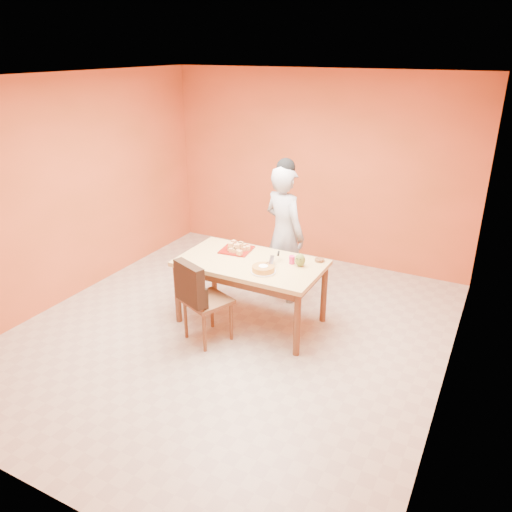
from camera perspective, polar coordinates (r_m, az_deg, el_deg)
The scene contains 17 objects.
floor at distance 5.66m, azimuth -2.93°, elevation -8.72°, with size 5.00×5.00×0.00m, color beige.
ceiling at distance 4.83m, azimuth -3.61°, elevation 19.70°, with size 5.00×5.00×0.00m, color white.
wall_back at distance 7.27m, azimuth 6.96°, elevation 9.90°, with size 4.50×4.50×0.00m, color #DE5B33.
wall_left at distance 6.49m, azimuth -20.76°, elevation 6.99°, with size 5.00×5.00×0.00m, color #DE5B33.
wall_right at distance 4.45m, azimuth 22.60°, elevation -0.26°, with size 5.00×5.00×0.00m, color #DE5B33.
dining_table at distance 5.57m, azimuth -0.61°, elevation -1.49°, with size 1.60×0.90×0.76m.
dining_chair at distance 5.32m, azimuth -5.70°, elevation -4.94°, with size 0.58×0.64×0.95m.
pastry_pile at distance 5.80m, azimuth -2.24°, elevation 1.26°, with size 0.30×0.30×0.10m, color tan, non-canonical shape.
person at distance 6.09m, azimuth 3.25°, elevation 2.53°, with size 0.62×0.41×1.70m, color #9A9A9D.
pastry_platter at distance 5.82m, azimuth -2.23°, elevation 0.72°, with size 0.34×0.34×0.02m, color maroon.
red_dinner_plate at distance 5.86m, azimuth -1.70°, elevation 0.86°, with size 0.27×0.27×0.02m, color maroon.
white_cake_plate at distance 5.27m, azimuth 0.83°, elevation -1.78°, with size 0.27×0.27×0.01m, color white.
sponge_cake at distance 5.26m, azimuth 0.83°, elevation -1.45°, with size 0.24×0.24×0.05m, color gold.
cake_server at distance 5.39m, azimuth 1.79°, elevation -0.44°, with size 0.05×0.24×0.01m, color silver.
egg_ornament at distance 5.40m, azimuth 5.06°, elevation -0.46°, with size 0.12×0.09×0.15m, color olive.
magenta_glass at distance 5.47m, azimuth 4.13°, elevation -0.44°, with size 0.06×0.06×0.09m, color #DD2160.
checker_tin at distance 5.57m, azimuth 7.27°, elevation -0.46°, with size 0.11×0.11×0.03m, color #36230E.
Camera 1 is at (2.48, -4.14, 2.97)m, focal length 35.00 mm.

